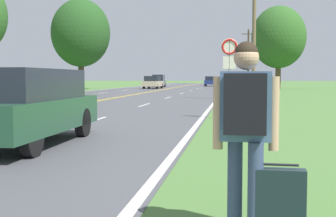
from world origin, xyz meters
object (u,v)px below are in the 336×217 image
Objects in this scene: suitcase at (280,203)px; car_black_suv_approaching at (46,85)px; traffic_sign at (229,58)px; tree_left_verge at (279,37)px; fire_hydrant at (238,109)px; car_champagne_sedan_mid_near at (153,82)px; car_dark_green_suv_nearest at (26,105)px; tree_far_back at (81,33)px; hitchhiker_person at (246,117)px; car_dark_grey_van_mid_far at (159,81)px; car_dark_blue_van_receding at (211,81)px.

suitcase is 33.38m from car_black_suv_approaching.
traffic_sign reaches higher than suitcase.
tree_left_verge is 2.17× the size of car_black_suv_approaching.
tree_left_verge reaches higher than fire_hydrant.
traffic_sign is 0.27× the size of tree_left_verge.
traffic_sign is at bearing -163.90° from car_champagne_sedan_mid_near.
traffic_sign is 0.58× the size of car_dark_green_suv_nearest.
car_champagne_sedan_mid_near is (8.30, 3.67, -6.02)m from tree_far_back.
fire_hydrant is 0.25× the size of traffic_sign.
car_champagne_sedan_mid_near is at bearing 13.84° from suitcase.
tree_left_verge is at bearing -37.19° from car_black_suv_approaching.
fire_hydrant is at bearing 23.51° from traffic_sign.
tree_left_verge is (5.67, 43.74, 4.33)m from traffic_sign.
hitchhiker_person reaches higher than car_dark_green_suv_nearest.
car_dark_grey_van_mid_far reaches higher than car_black_suv_approaching.
suitcase is at bearing -166.22° from car_champagne_sedan_mid_near.
car_dark_blue_van_receding is (0.62, 68.49, -0.01)m from car_dark_green_suv_nearest.
car_dark_grey_van_mid_far is at bearing 60.16° from tree_far_back.
tree_left_verge reaches higher than traffic_sign.
car_dark_grey_van_mid_far is at bearing 12.62° from hitchhiker_person.
tree_far_back is at bearing 11.56° from car_black_suv_approaching.
fire_hydrant is 0.07× the size of tree_left_verge.
traffic_sign is at bearing -141.35° from car_black_suv_approaching.
car_dark_blue_van_receding reaches higher than fire_hydrant.
car_champagne_sedan_mid_near reaches higher than car_dark_blue_van_receding.
hitchhiker_person is at bearing -69.90° from tree_far_back.
suitcase is at bearing -95.13° from hitchhiker_person.
car_champagne_sedan_mid_near reaches higher than fire_hydrant.
car_black_suv_approaching is 34.58m from car_dark_grey_van_mid_far.
fire_hydrant reaches higher than suitcase.
car_dark_green_suv_nearest is 1.11× the size of car_dark_grey_van_mid_far.
tree_far_back is 2.38× the size of car_champagne_sedan_mid_near.
hitchhiker_person is 2.58× the size of fire_hydrant.
traffic_sign is 44.32m from tree_left_verge.
traffic_sign is (-0.27, 12.21, 1.04)m from hitchhiker_person.
traffic_sign is 61.54m from car_dark_blue_van_receding.
suitcase is at bearing -69.60° from tree_far_back.
car_dark_grey_van_mid_far is (-0.76, 9.48, 0.12)m from car_champagne_sedan_mid_near.
car_black_suv_approaching is at bearing -159.00° from car_dark_green_suv_nearest.
tree_far_back is (-19.05, 51.23, 6.54)m from suitcase.
tree_far_back is 2.30× the size of car_black_suv_approaching.
hitchhiker_person is 6.85m from car_dark_green_suv_nearest.
car_champagne_sedan_mid_near is at bearing -18.86° from car_dark_blue_van_receding.
car_black_suv_approaching is (-19.80, -26.04, -5.62)m from tree_left_verge.
tree_far_back reaches higher than car_dark_green_suv_nearest.
car_black_suv_approaching is (-14.45, 17.57, 0.49)m from fire_hydrant.
car_dark_green_suv_nearest is (14.19, -46.05, -5.98)m from tree_far_back.
car_dark_grey_van_mid_far is at bearing 12.89° from suitcase.
hitchhiker_person is at bearing 3.30° from car_dark_blue_van_receding.
traffic_sign is (-0.59, 12.25, 1.83)m from suitcase.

